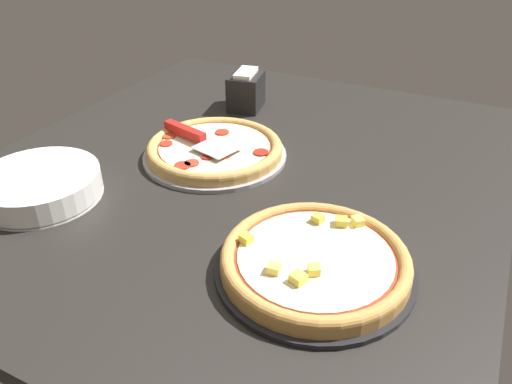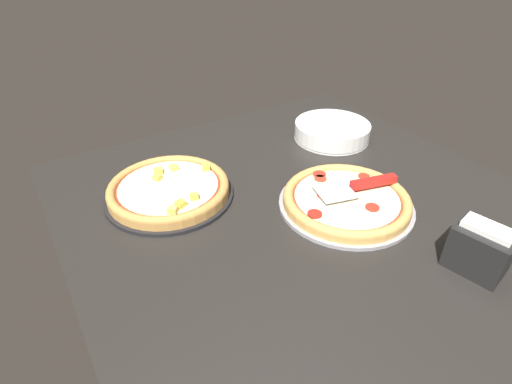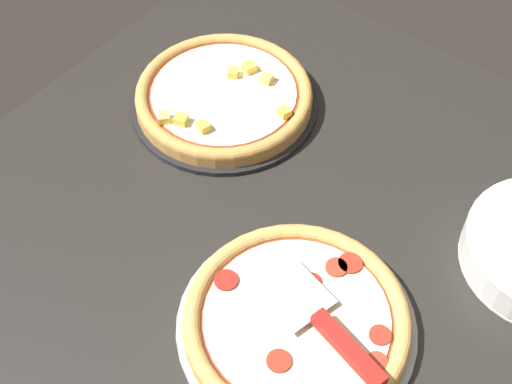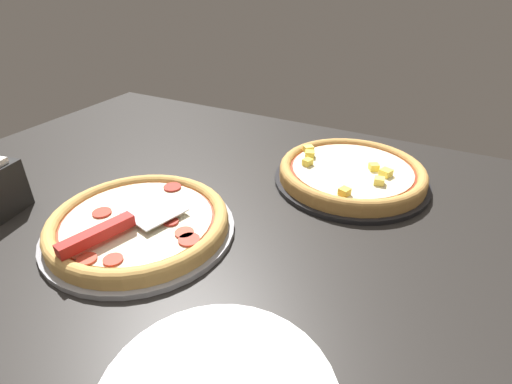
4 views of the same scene
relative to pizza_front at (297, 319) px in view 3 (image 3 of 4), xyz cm
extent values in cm
cube|color=black|center=(0.92, 8.27, -4.16)|extent=(131.80, 116.50, 3.60)
cylinder|color=#939399|center=(-0.03, 0.00, -1.86)|extent=(34.57, 34.57, 1.00)
cylinder|color=tan|center=(-0.03, 0.00, -0.55)|extent=(32.49, 32.49, 1.64)
torus|color=tan|center=(-0.03, 0.00, 0.27)|extent=(32.49, 32.49, 2.55)
cylinder|color=maroon|center=(-0.03, 0.00, 0.35)|extent=(28.24, 28.24, 0.15)
cylinder|color=beige|center=(-0.03, 0.00, 0.47)|extent=(26.65, 26.65, 0.40)
cylinder|color=#AD2D1E|center=(3.55, 4.64, 0.87)|extent=(3.44, 3.44, 0.40)
cylinder|color=#AD2D1E|center=(-6.98, -1.91, 0.87)|extent=(3.45, 3.45, 0.40)
cylinder|color=#AD2D1E|center=(4.62, -10.75, 0.87)|extent=(3.10, 3.10, 0.40)
cylinder|color=maroon|center=(3.57, 1.94, 0.87)|extent=(3.01, 3.01, 0.40)
cylinder|color=#B73823|center=(10.17, 0.12, 0.87)|extent=(3.30, 3.30, 0.40)
cylinder|color=maroon|center=(-1.44, 11.70, 0.87)|extent=(3.56, 3.56, 0.40)
cylinder|color=maroon|center=(6.05, 1.68, 0.87)|extent=(2.73, 2.73, 0.40)
cylinder|color=#AD2D1E|center=(12.03, -1.10, 0.87)|extent=(3.64, 3.64, 0.40)
cylinder|color=#B73823|center=(1.03, -12.53, 0.87)|extent=(3.09, 3.09, 0.40)
cylinder|color=black|center=(28.78, 36.62, -1.86)|extent=(34.10, 34.10, 1.00)
cylinder|color=#C68E47|center=(28.78, 36.62, -0.28)|extent=(32.05, 32.05, 2.16)
torus|color=#C68E47|center=(28.78, 36.62, 0.80)|extent=(32.05, 32.05, 2.37)
cylinder|color=maroon|center=(28.78, 36.62, 0.87)|extent=(27.86, 27.86, 0.15)
cylinder|color=beige|center=(28.78, 36.62, 1.00)|extent=(26.28, 26.28, 0.40)
cube|color=yellow|center=(30.61, 24.54, 1.92)|extent=(2.39, 2.47, 1.43)
cube|color=yellow|center=(18.35, 37.61, 1.92)|extent=(2.69, 2.69, 1.43)
cube|color=#F9E05B|center=(35.62, 32.10, 1.92)|extent=(2.30, 2.25, 1.43)
cube|color=#F4D64C|center=(33.12, 37.95, 1.92)|extent=(2.63, 2.61, 1.43)
cube|color=yellow|center=(19.42, 33.48, 1.92)|extent=(2.24, 2.41, 1.43)
cube|color=#F9E05B|center=(16.98, 40.26, 1.92)|extent=(2.80, 2.81, 1.43)
cube|color=#F4D64C|center=(36.03, 36.48, 1.92)|extent=(2.83, 2.84, 1.43)
cube|color=#B7B7BC|center=(2.21, 2.05, 1.67)|extent=(10.39, 11.03, 0.24)
cube|color=red|center=(-0.60, -8.68, 2.55)|extent=(5.41, 13.11, 2.00)
camera|label=1|loc=(91.54, 56.86, 54.14)|focal=35.00mm
camera|label=2|loc=(-58.12, 64.68, 58.52)|focal=28.00mm
camera|label=3|loc=(-41.95, -24.78, 90.27)|focal=50.00mm
camera|label=4|loc=(46.60, -42.83, 41.21)|focal=28.00mm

